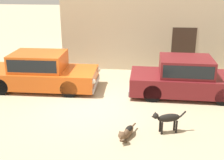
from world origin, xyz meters
name	(u,v)px	position (x,y,z in m)	size (l,w,h in m)	color
ground_plane	(89,105)	(0.00, 0.00, 0.00)	(80.00, 80.00, 0.00)	tan
parked_sedan_nearest	(40,71)	(-2.22, 1.44, 0.72)	(4.61, 1.87, 1.47)	#D15619
parked_sedan_second	(186,77)	(3.46, 1.32, 0.72)	(4.30, 1.85, 1.47)	maroon
stray_dog_spotted	(167,119)	(2.56, -1.60, 0.44)	(1.03, 0.40, 0.68)	black
stray_dog_tan	(127,132)	(1.45, -2.03, 0.18)	(0.47, 1.07, 0.40)	brown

